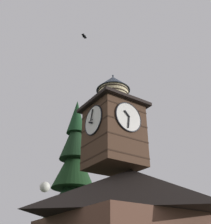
% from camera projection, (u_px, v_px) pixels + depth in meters
% --- Properties ---
extents(building_main, '(10.65, 9.98, 7.24)m').
position_uv_depth(building_main, '(133.00, 223.00, 17.68)').
color(building_main, brown).
rests_on(building_main, ground_plane).
extents(clock_tower, '(4.21, 4.21, 7.98)m').
position_uv_depth(clock_tower, '(114.00, 124.00, 20.85)').
color(clock_tower, '#4C3323').
rests_on(clock_tower, building_main).
extents(pine_tree_behind, '(6.03, 6.03, 16.55)m').
position_uv_depth(pine_tree_behind, '(72.00, 193.00, 24.92)').
color(pine_tree_behind, '#473323').
rests_on(pine_tree_behind, ground_plane).
extents(moon, '(2.21, 2.21, 2.21)m').
position_uv_depth(moon, '(45.00, 187.00, 58.92)').
color(moon, silver).
extents(flying_bird_high, '(0.55, 0.43, 0.15)m').
position_uv_depth(flying_bird_high, '(84.00, 36.00, 21.25)').
color(flying_bird_high, black).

